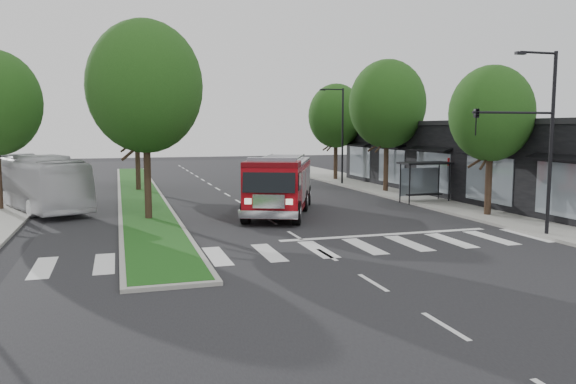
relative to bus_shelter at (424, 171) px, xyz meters
name	(u,v)px	position (x,y,z in m)	size (l,w,h in m)	color
ground	(295,236)	(-11.20, -8.15, -2.04)	(140.00, 140.00, 0.00)	black
sidewalk_right	(426,197)	(1.30, 1.85, -1.96)	(5.00, 80.00, 0.15)	gray
median	(140,193)	(-17.20, 9.85, -1.96)	(3.00, 50.00, 0.15)	gray
storefront_row	(484,161)	(5.80, 1.85, 0.46)	(8.00, 30.00, 5.00)	black
bus_shelter	(424,171)	(0.00, 0.00, 0.00)	(3.20, 1.60, 2.61)	black
tree_right_near	(491,114)	(0.30, -6.15, 3.47)	(4.40, 4.40, 8.05)	black
tree_right_mid	(387,104)	(0.30, 5.85, 4.45)	(5.60, 5.60, 9.72)	black
tree_right_far	(336,116)	(0.30, 15.85, 3.80)	(5.00, 5.00, 8.73)	black
tree_median_near	(145,87)	(-17.20, -2.15, 4.77)	(5.80, 5.80, 10.16)	black
tree_median_far	(136,104)	(-17.20, 11.85, 4.45)	(5.60, 5.60, 9.72)	black
streetlight_right_near	(535,130)	(-1.59, -11.65, 2.63)	(4.08, 0.22, 8.00)	black
streetlight_right_far	(341,131)	(-0.85, 11.85, 2.44)	(2.11, 0.20, 8.00)	black
fire_engine	(280,185)	(-10.03, -1.70, -0.46)	(6.31, 9.87, 3.30)	#5A0409
city_bus	(37,182)	(-23.20, 3.99, -0.44)	(2.68, 11.47, 3.20)	silver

